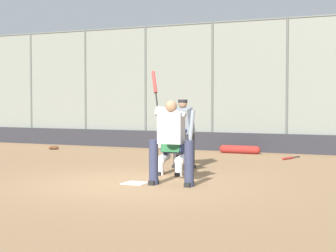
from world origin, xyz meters
The scene contains 11 objects.
ground_plane centered at (0.00, 0.00, 0.00)m, with size 160.00×160.00×0.00m, color #93704C.
home_plate_marker centered at (0.00, 0.00, 0.01)m, with size 0.43×0.43×0.01m, color white.
backstop_fence centered at (0.00, -7.42, 2.11)m, with size 21.41×0.08×4.05m.
padding_wall centered at (0.00, -7.32, 0.28)m, with size 20.91×0.18×0.57m, color #28282D.
bleachers_beyond centered at (3.74, -9.57, 0.38)m, with size 14.93×1.95×1.16m.
batter_at_plate centered at (-0.71, -0.04, 0.85)m, with size 1.04×0.59×2.14m.
catcher_behind_plate centered at (-0.10, -1.46, 0.64)m, with size 0.66×0.77×1.23m.
umpire_home centered at (0.11, -2.55, 0.86)m, with size 0.65×0.44×1.60m.
spare_bat_near_backstop centered at (-1.66, -5.62, 0.03)m, with size 0.32×0.81×0.07m.
fielding_glove_on_dirt centered at (5.91, -5.51, 0.06)m, with size 0.32×0.24×0.11m.
equipment_bag_dugout_side centered at (0.04, -6.65, 0.12)m, with size 1.26×0.24×0.24m.
Camera 1 is at (-4.96, 9.31, 1.55)m, focal length 60.00 mm.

